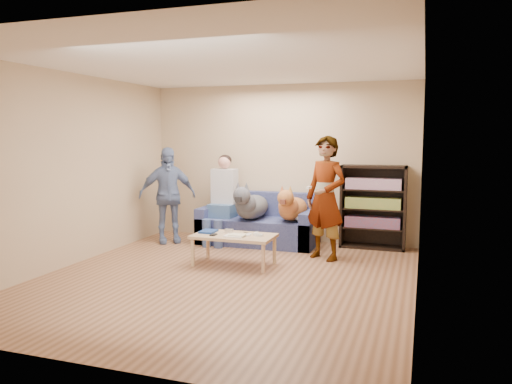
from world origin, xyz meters
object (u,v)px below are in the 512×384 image
(person_standing_left, at_px, (167,195))
(sofa, at_px, (259,226))
(dog_tan, at_px, (292,207))
(person_standing_right, at_px, (326,198))
(bookshelf, at_px, (373,205))
(camera_silver, at_px, (229,231))
(dog_gray, at_px, (250,205))
(coffee_table, at_px, (234,238))
(notebook_blue, at_px, (208,231))
(person_seated, at_px, (222,196))

(person_standing_left, height_order, sofa, person_standing_left)
(dog_tan, bearing_deg, person_standing_right, -41.58)
(dog_tan, height_order, bookshelf, bookshelf)
(person_standing_right, height_order, camera_silver, person_standing_right)
(dog_gray, distance_m, coffee_table, 1.26)
(bookshelf, bearing_deg, coffee_table, -135.02)
(notebook_blue, bearing_deg, dog_tan, 55.40)
(person_standing_left, relative_size, coffee_table, 1.43)
(dog_tan, bearing_deg, person_seated, 179.37)
(bookshelf, bearing_deg, person_standing_left, -168.40)
(dog_tan, bearing_deg, sofa, 166.59)
(person_standing_right, height_order, sofa, person_standing_right)
(dog_gray, xyz_separation_m, coffee_table, (0.19, -1.21, -0.28))
(person_standing_left, bearing_deg, dog_tan, -28.21)
(notebook_blue, bearing_deg, person_standing_left, 140.33)
(dog_gray, height_order, bookshelf, bookshelf)
(person_standing_left, xyz_separation_m, sofa, (1.44, 0.43, -0.50))
(person_standing_left, bearing_deg, notebook_blue, -76.08)
(dog_gray, xyz_separation_m, dog_tan, (0.65, 0.09, -0.01))
(notebook_blue, distance_m, dog_gray, 1.20)
(person_seated, distance_m, bookshelf, 2.42)
(bookshelf, bearing_deg, dog_tan, -162.90)
(person_seated, height_order, bookshelf, person_seated)
(notebook_blue, bearing_deg, person_seated, 103.90)
(camera_silver, bearing_deg, sofa, 89.96)
(person_standing_right, distance_m, person_seated, 1.92)
(person_standing_left, relative_size, bookshelf, 1.21)
(coffee_table, bearing_deg, sofa, 94.71)
(notebook_blue, relative_size, coffee_table, 0.24)
(person_standing_left, height_order, person_seated, person_standing_left)
(camera_silver, bearing_deg, notebook_blue, -165.96)
(dog_tan, bearing_deg, bookshelf, 17.10)
(notebook_blue, height_order, coffee_table, notebook_blue)
(person_standing_right, distance_m, notebook_blue, 1.72)
(sofa, relative_size, dog_tan, 1.63)
(notebook_blue, distance_m, sofa, 1.43)
(notebook_blue, bearing_deg, sofa, 78.63)
(dog_gray, height_order, dog_tan, dog_gray)
(person_standing_right, bearing_deg, dog_gray, -173.29)
(notebook_blue, distance_m, camera_silver, 0.29)
(sofa, relative_size, dog_gray, 1.50)
(person_standing_left, height_order, notebook_blue, person_standing_left)
(dog_tan, bearing_deg, notebook_blue, -124.60)
(notebook_blue, xyz_separation_m, camera_silver, (0.28, 0.07, 0.01))
(person_standing_left, height_order, dog_tan, person_standing_left)
(camera_silver, height_order, dog_tan, dog_tan)
(person_standing_left, xyz_separation_m, dog_tan, (2.03, 0.29, -0.15))
(camera_silver, relative_size, dog_tan, 0.09)
(person_standing_right, relative_size, notebook_blue, 6.76)
(notebook_blue, height_order, dog_gray, dog_gray)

